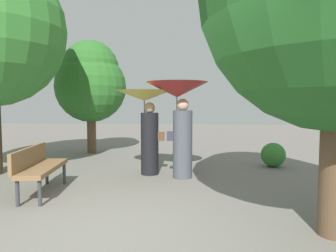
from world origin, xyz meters
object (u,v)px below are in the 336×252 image
object	(u,v)px
person_left	(146,113)
tree_mid_left	(91,81)
park_bench	(38,165)
person_right	(179,107)

from	to	relation	value
person_left	tree_mid_left	world-z (taller)	tree_mid_left
park_bench	tree_mid_left	size ratio (longest dim) A/B	0.43
park_bench	person_right	bearing A→B (deg)	-67.01
person_left	person_right	distance (m)	0.80
park_bench	tree_mid_left	bearing A→B (deg)	-0.57
person_right	tree_mid_left	size ratio (longest dim) A/B	0.57
person_right	park_bench	bearing A→B (deg)	120.91
park_bench	tree_mid_left	xyz separation A→B (m)	(-0.54, 4.54, 1.79)
person_right	tree_mid_left	xyz separation A→B (m)	(-2.95, 3.13, 0.78)
person_left	tree_mid_left	bearing A→B (deg)	38.34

